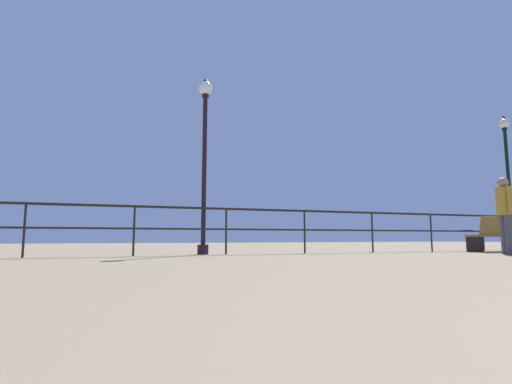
# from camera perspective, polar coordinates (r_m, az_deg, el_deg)

# --- Properties ---
(pier_railing) EXTENTS (23.95, 0.05, 1.05)m
(pier_railing) POSITION_cam_1_polar(r_m,az_deg,el_deg) (8.74, -4.46, -4.16)
(pier_railing) COLOR black
(pier_railing) RESTS_ON ground_plane
(bench_near_left) EXTENTS (1.67, 0.79, 0.93)m
(bench_near_left) POSITION_cam_1_polar(r_m,az_deg,el_deg) (12.30, 32.22, -5.21)
(bench_near_left) COLOR brown
(bench_near_left) RESTS_ON ground_plane
(lamppost_center) EXTENTS (0.33, 0.33, 4.17)m
(lamppost_center) POSITION_cam_1_polar(r_m,az_deg,el_deg) (9.07, -7.66, 6.86)
(lamppost_center) COLOR black
(lamppost_center) RESTS_ON ground_plane
(lamppost_right) EXTENTS (0.32, 0.32, 4.37)m
(lamppost_right) POSITION_cam_1_polar(r_m,az_deg,el_deg) (14.89, 33.36, 2.94)
(lamppost_right) COLOR black
(lamppost_right) RESTS_ON ground_plane
(person_by_bench) EXTENTS (0.34, 0.54, 1.78)m
(person_by_bench) POSITION_cam_1_polar(r_m,az_deg,el_deg) (10.59, 33.07, -2.22)
(person_by_bench) COLOR #4A464F
(person_by_bench) RESTS_ON ground_plane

